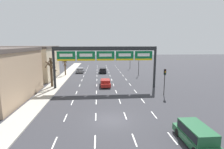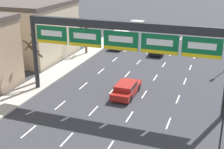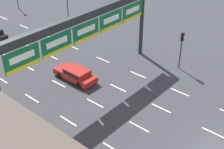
{
  "view_description": "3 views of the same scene",
  "coord_description": "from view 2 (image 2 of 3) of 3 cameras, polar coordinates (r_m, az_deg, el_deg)",
  "views": [
    {
      "loc": [
        -1.3,
        -17.32,
        7.98
      ],
      "look_at": [
        1.04,
        12.13,
        2.76
      ],
      "focal_mm": 28.0,
      "sensor_mm": 36.0,
      "label": 1
    },
    {
      "loc": [
        8.28,
        -11.59,
        12.34
      ],
      "look_at": [
        0.41,
        10.07,
        3.96
      ],
      "focal_mm": 50.0,
      "sensor_mm": 36.0,
      "label": 2
    },
    {
      "loc": [
        -18.03,
        -5.12,
        17.04
      ],
      "look_at": [
        -1.57,
        9.02,
        3.81
      ],
      "focal_mm": 50.0,
      "sensor_mm": 36.0,
      "label": 3
    }
  ],
  "objects": [
    {
      "name": "sign_gantry",
      "position": [
        27.31,
        1.79,
        6.93
      ],
      "size": [
        18.53,
        0.7,
        7.5
      ],
      "color": "#232628",
      "rests_on": "ground_plane"
    },
    {
      "name": "car_grey",
      "position": [
        47.29,
        1.28,
        5.75
      ],
      "size": [
        1.97,
        4.71,
        1.32
      ],
      "color": "slate",
      "rests_on": "ground_plane"
    },
    {
      "name": "tree_bare_second",
      "position": [
        43.65,
        -4.9,
        7.05
      ],
      "size": [
        1.67,
        1.64,
        4.88
      ],
      "color": "brown",
      "rests_on": "sidewalk_left"
    },
    {
      "name": "car_red",
      "position": [
        30.36,
        2.6,
        -2.57
      ],
      "size": [
        1.87,
        4.71,
        1.3
      ],
      "color": "maroon",
      "rests_on": "ground_plane"
    },
    {
      "name": "traffic_light_far_end",
      "position": [
        22.15,
        19.86,
        -6.3
      ],
      "size": [
        0.3,
        0.35,
        4.15
      ],
      "color": "black",
      "rests_on": "ground_plane"
    },
    {
      "name": "lane_dashes",
      "position": [
        29.16,
        1.54,
        -5.05
      ],
      "size": [
        10.02,
        67.0,
        0.01
      ],
      "color": "white",
      "rests_on": "ground_plane"
    },
    {
      "name": "tree_bare_closest",
      "position": [
        33.49,
        -13.88,
        3.37
      ],
      "size": [
        2.04,
        2.03,
        5.39
      ],
      "color": "brown",
      "rests_on": "sidewalk_left"
    },
    {
      "name": "building_far",
      "position": [
        44.69,
        -16.79,
        8.04
      ],
      "size": [
        13.48,
        10.91,
        7.45
      ],
      "color": "#C6B293",
      "rests_on": "ground_plane"
    },
    {
      "name": "car_black",
      "position": [
        44.52,
        8.48,
        4.64
      ],
      "size": [
        1.9,
        4.38,
        1.35
      ],
      "color": "black",
      "rests_on": "ground_plane"
    }
  ]
}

